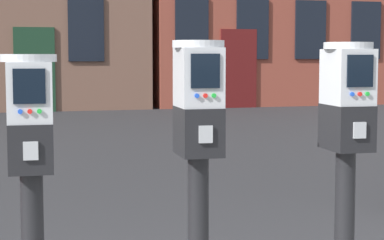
# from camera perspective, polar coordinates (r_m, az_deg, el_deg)

# --- Properties ---
(parking_meter_near_kerb) EXTENTS (0.22, 0.26, 1.29)m
(parking_meter_near_kerb) POSITION_cam_1_polar(r_m,az_deg,el_deg) (2.80, -13.13, -2.93)
(parking_meter_near_kerb) COLOR black
(parking_meter_near_kerb) RESTS_ON sidewalk_slab
(parking_meter_twin_adjacent) EXTENTS (0.22, 0.26, 1.35)m
(parking_meter_twin_adjacent) POSITION_cam_1_polar(r_m,az_deg,el_deg) (2.90, 0.52, -1.72)
(parking_meter_twin_adjacent) COLOR black
(parking_meter_twin_adjacent) RESTS_ON sidewalk_slab
(parking_meter_end_of_row) EXTENTS (0.22, 0.26, 1.34)m
(parking_meter_end_of_row) POSITION_cam_1_polar(r_m,az_deg,el_deg) (3.16, 12.60, -1.33)
(parking_meter_end_of_row) COLOR black
(parking_meter_end_of_row) RESTS_ON sidewalk_slab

